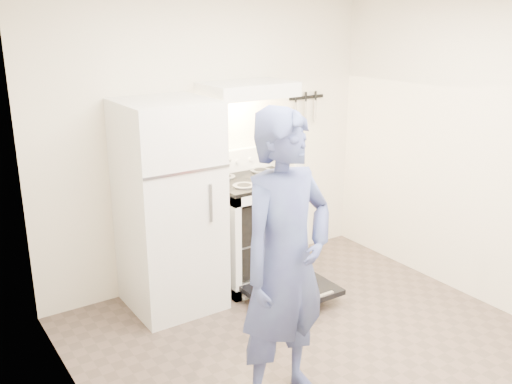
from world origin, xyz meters
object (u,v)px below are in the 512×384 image
tea_kettle (218,162)px  person (286,263)px  refrigerator (169,207)px  dutch_oven (281,221)px  stove_body (253,231)px

tea_kettle → person: size_ratio=0.14×
refrigerator → dutch_oven: bearing=-75.5°
refrigerator → person: bearing=-88.3°
tea_kettle → refrigerator: bearing=-157.5°
refrigerator → person: 1.50m
tea_kettle → person: (-0.55, -1.74, -0.16)m
stove_body → person: person is taller
person → dutch_oven: person is taller
stove_body → tea_kettle: size_ratio=3.47×
person → refrigerator: bearing=83.1°
tea_kettle → dutch_oven: size_ratio=0.72×
stove_body → dutch_oven: bearing=-114.6°
person → dutch_oven: bearing=48.9°
refrigerator → stove_body: size_ratio=1.85×
tea_kettle → dutch_oven: bearing=-102.6°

